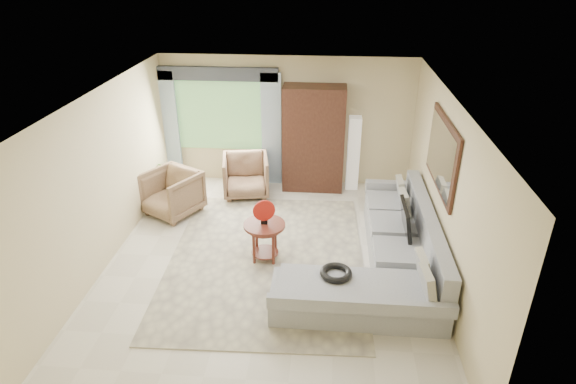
# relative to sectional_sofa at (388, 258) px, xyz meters

# --- Properties ---
(ground) EXTENTS (6.00, 6.00, 0.00)m
(ground) POSITION_rel_sectional_sofa_xyz_m (-1.78, 0.18, -0.28)
(ground) COLOR silver
(ground) RESTS_ON ground
(area_rug) EXTENTS (3.13, 4.09, 0.02)m
(area_rug) POSITION_rel_sectional_sofa_xyz_m (-1.85, 0.24, -0.27)
(area_rug) COLOR #BFB897
(area_rug) RESTS_ON ground
(sectional_sofa) EXTENTS (2.30, 3.46, 0.90)m
(sectional_sofa) POSITION_rel_sectional_sofa_xyz_m (0.00, 0.00, 0.00)
(sectional_sofa) COLOR #A6AAAF
(sectional_sofa) RESTS_ON ground
(tv_screen) EXTENTS (0.14, 0.74, 0.48)m
(tv_screen) POSITION_rel_sectional_sofa_xyz_m (0.27, 0.41, 0.44)
(tv_screen) COLOR black
(tv_screen) RESTS_ON sectional_sofa
(garden_hose) EXTENTS (0.43, 0.43, 0.09)m
(garden_hose) POSITION_rel_sectional_sofa_xyz_m (-0.78, -0.80, 0.26)
(garden_hose) COLOR black
(garden_hose) RESTS_ON sectional_sofa
(coffee_table) EXTENTS (0.64, 0.64, 0.64)m
(coffee_table) POSITION_rel_sectional_sofa_xyz_m (-1.87, 0.23, 0.05)
(coffee_table) COLOR #532416
(coffee_table) RESTS_ON ground
(red_disc) EXTENTS (0.33, 0.13, 0.34)m
(red_disc) POSITION_rel_sectional_sofa_xyz_m (-1.87, 0.23, 0.59)
(red_disc) COLOR #AB1A11
(red_disc) RESTS_ON coffee_table
(armchair_left) EXTENTS (1.21, 1.22, 0.82)m
(armchair_left) POSITION_rel_sectional_sofa_xyz_m (-3.75, 1.57, 0.13)
(armchair_left) COLOR #8B6A4C
(armchair_left) RESTS_ON ground
(armchair_right) EXTENTS (1.01, 1.03, 0.81)m
(armchair_right) POSITION_rel_sectional_sofa_xyz_m (-2.53, 2.46, 0.12)
(armchair_right) COLOR brown
(armchair_right) RESTS_ON ground
(potted_plant) EXTENTS (0.58, 0.52, 0.60)m
(potted_plant) POSITION_rel_sectional_sofa_xyz_m (-4.21, 2.62, 0.02)
(potted_plant) COLOR #999999
(potted_plant) RESTS_ON ground
(armoire) EXTENTS (1.20, 0.55, 2.10)m
(armoire) POSITION_rel_sectional_sofa_xyz_m (-1.23, 2.90, 0.77)
(armoire) COLOR black
(armoire) RESTS_ON ground
(floor_lamp) EXTENTS (0.24, 0.24, 1.50)m
(floor_lamp) POSITION_rel_sectional_sofa_xyz_m (-0.43, 2.96, 0.47)
(floor_lamp) COLOR silver
(floor_lamp) RESTS_ON ground
(window) EXTENTS (1.80, 0.04, 1.40)m
(window) POSITION_rel_sectional_sofa_xyz_m (-3.13, 3.15, 1.12)
(window) COLOR #669E59
(window) RESTS_ON wall_back
(curtain_left) EXTENTS (0.40, 0.08, 2.30)m
(curtain_left) POSITION_rel_sectional_sofa_xyz_m (-4.18, 3.06, 0.87)
(curtain_left) COLOR #9EB7CC
(curtain_left) RESTS_ON ground
(curtain_right) EXTENTS (0.40, 0.08, 2.30)m
(curtain_right) POSITION_rel_sectional_sofa_xyz_m (-2.08, 3.06, 0.87)
(curtain_right) COLOR #9EB7CC
(curtain_right) RESTS_ON ground
(valance) EXTENTS (2.40, 0.12, 0.26)m
(valance) POSITION_rel_sectional_sofa_xyz_m (-3.13, 3.08, 1.97)
(valance) COLOR #1E232D
(valance) RESTS_ON wall_back
(wall_mirror) EXTENTS (0.05, 1.70, 1.05)m
(wall_mirror) POSITION_rel_sectional_sofa_xyz_m (0.68, 0.53, 1.47)
(wall_mirror) COLOR black
(wall_mirror) RESTS_ON wall_right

